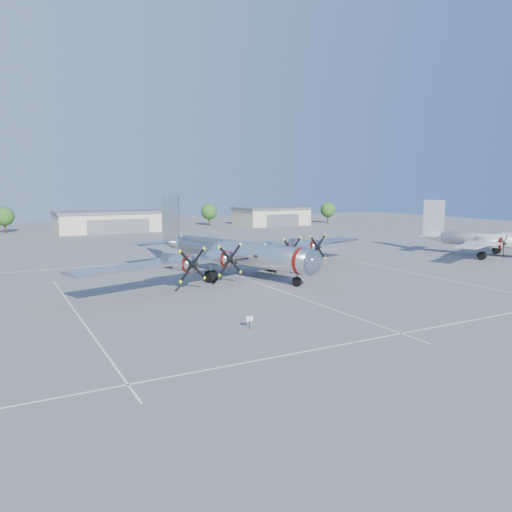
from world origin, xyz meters
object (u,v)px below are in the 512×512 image
tree_west (4,216)px  twin_engine_east (482,256)px  hangar_center (112,221)px  info_placard (250,320)px  tree_east (209,212)px  hangar_east (271,216)px  tree_far_east (328,210)px  main_bomber_b29 (233,275)px

tree_west → twin_engine_east: (69.81, -85.08, -4.22)m
hangar_center → info_placard: (-10.12, -96.97, -1.95)m
tree_east → twin_engine_east: bearing=-79.9°
hangar_east → tree_west: size_ratio=3.10×
hangar_east → tree_far_east: bearing=-5.6°
hangar_east → tree_far_east: 20.15m
main_bomber_b29 → twin_engine_east: bearing=-21.7°
main_bomber_b29 → tree_west: bearing=89.9°
tree_west → main_bomber_b29: (24.71, -81.38, -4.22)m
tree_east → twin_engine_east: (14.81, -83.08, -4.22)m
hangar_center → twin_engine_east: (44.81, -77.05, -2.71)m
tree_east → tree_west: bearing=177.9°
main_bomber_b29 → twin_engine_east: size_ratio=1.61×
tree_east → twin_engine_east: 84.50m
hangar_east → main_bomber_b29: 87.86m
tree_west → info_placard: tree_west is taller
hangar_east → twin_engine_east: hangar_east is taller
info_placard → main_bomber_b29: bearing=79.2°
tree_far_east → info_placard: 123.05m
hangar_east → tree_east: (-18.00, 6.04, 1.51)m
hangar_east → tree_east: size_ratio=3.10×
tree_east → tree_far_east: bearing=-11.9°
tree_far_east → info_placard: bearing=-129.4°
tree_east → twin_engine_east: size_ratio=0.23×
tree_west → tree_far_east: 93.54m
hangar_east → hangar_center: bearing=-180.0°
hangar_center → hangar_east: 48.00m
main_bomber_b29 → tree_east: bearing=52.1°
hangar_center → tree_east: tree_east is taller
info_placard → tree_west: bearing=109.9°
hangar_east → tree_east: bearing=161.5°
hangar_east → tree_east: tree_east is taller
tree_west → tree_east: 55.04m
hangar_east → twin_engine_east: size_ratio=0.70×
hangar_east → twin_engine_east: (-3.19, -77.05, -2.71)m
twin_engine_east → tree_far_east: bearing=50.2°
tree_east → tree_far_east: same height
tree_west → hangar_east: bearing=-6.3°
tree_west → info_placard: 106.11m
tree_far_east → twin_engine_east: size_ratio=0.23×
hangar_center → tree_east: size_ratio=4.31×
main_bomber_b29 → info_placard: size_ratio=43.86×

